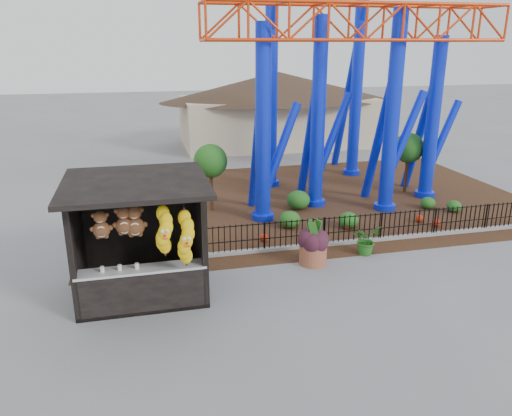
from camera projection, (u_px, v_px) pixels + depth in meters
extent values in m
plane|color=slate|center=(263.00, 300.00, 12.88)|extent=(120.00, 120.00, 0.00)
cube|color=#331E11|center=(308.00, 199.00, 21.15)|extent=(18.00, 12.00, 0.02)
cube|color=gray|center=(358.00, 241.00, 16.52)|extent=(18.00, 0.18, 0.12)
cube|color=black|center=(144.00, 289.00, 13.31)|extent=(3.20, 2.60, 0.10)
cube|color=black|center=(139.00, 223.00, 14.00)|extent=(3.20, 0.12, 3.00)
cube|color=black|center=(77.00, 244.00, 12.52)|extent=(0.12, 2.60, 3.00)
cube|color=black|center=(199.00, 234.00, 13.20)|extent=(0.12, 2.60, 3.00)
cube|color=black|center=(135.00, 183.00, 12.14)|extent=(3.50, 3.40, 0.12)
cube|color=black|center=(72.00, 264.00, 11.38)|extent=(0.14, 0.14, 3.00)
cube|color=black|center=(205.00, 252.00, 12.06)|extent=(0.14, 0.14, 3.00)
cube|color=black|center=(143.00, 291.00, 12.19)|extent=(3.00, 0.50, 1.10)
cube|color=silver|center=(141.00, 269.00, 12.01)|extent=(3.10, 0.55, 0.06)
cylinder|color=black|center=(136.00, 206.00, 11.09)|extent=(2.90, 0.04, 0.04)
cylinder|color=#0D25E5|center=(263.00, 126.00, 17.65)|extent=(0.56, 0.56, 7.00)
cylinder|color=#0D25E5|center=(263.00, 216.00, 18.72)|extent=(0.84, 0.84, 0.24)
cylinder|color=#0D25E5|center=(318.00, 115.00, 19.26)|extent=(0.56, 0.56, 7.30)
cylinder|color=#0D25E5|center=(315.00, 202.00, 20.38)|extent=(0.84, 0.84, 0.24)
cylinder|color=#0D25E5|center=(392.00, 115.00, 18.68)|extent=(0.56, 0.56, 7.50)
cylinder|color=#0D25E5|center=(385.00, 207.00, 19.82)|extent=(0.84, 0.84, 0.24)
cylinder|color=#0D25E5|center=(433.00, 120.00, 20.48)|extent=(0.56, 0.56, 6.60)
cylinder|color=#0D25E5|center=(424.00, 194.00, 21.48)|extent=(0.84, 0.84, 0.24)
cylinder|color=#0D25E5|center=(271.00, 80.00, 21.74)|extent=(0.56, 0.56, 9.50)
cylinder|color=#0D25E5|center=(270.00, 183.00, 23.20)|extent=(0.84, 0.84, 0.24)
cylinder|color=#0D25E5|center=(358.00, 66.00, 23.50)|extent=(0.56, 0.56, 10.50)
cylinder|color=#0D25E5|center=(351.00, 172.00, 25.12)|extent=(0.84, 0.84, 0.24)
cylinder|color=#0D25E5|center=(257.00, 146.00, 18.76)|extent=(0.36, 2.21, 5.85)
cylinder|color=#0D25E5|center=(279.00, 153.00, 18.41)|extent=(1.62, 0.32, 3.73)
cylinder|color=#0D25E5|center=(310.00, 135.00, 20.38)|extent=(0.36, 2.29, 6.10)
cylinder|color=#0D25E5|center=(331.00, 141.00, 20.04)|extent=(1.67, 0.32, 3.88)
cylinder|color=#0D25E5|center=(379.00, 135.00, 19.80)|extent=(0.36, 2.34, 6.26)
cylinder|color=#0D25E5|center=(403.00, 142.00, 19.46)|extent=(1.71, 0.32, 3.99)
cylinder|color=#0D25E5|center=(419.00, 136.00, 21.57)|extent=(0.36, 2.10, 5.53)
cylinder|color=#0D25E5|center=(441.00, 142.00, 21.22)|extent=(1.54, 0.32, 3.52)
cylinder|color=#965136|center=(313.00, 253.00, 14.90)|extent=(1.06, 1.06, 0.64)
ellipsoid|color=#32141F|center=(314.00, 233.00, 14.70)|extent=(0.70, 0.70, 0.64)
imported|color=#255719|center=(366.00, 240.00, 15.55)|extent=(1.07, 1.02, 0.94)
ellipsoid|color=#1F5418|center=(290.00, 219.00, 17.79)|extent=(0.76, 0.76, 0.60)
ellipsoid|color=#1F5418|center=(348.00, 220.00, 17.76)|extent=(0.72, 0.72, 0.58)
ellipsoid|color=#1F5418|center=(428.00, 203.00, 19.85)|extent=(0.58, 0.58, 0.47)
ellipsoid|color=#1F5418|center=(298.00, 200.00, 19.77)|extent=(0.93, 0.93, 0.74)
ellipsoid|color=#1F5418|center=(454.00, 206.00, 19.47)|extent=(0.57, 0.57, 0.45)
sphere|color=#B1230B|center=(264.00, 238.00, 16.57)|extent=(0.28, 0.28, 0.28)
sphere|color=#B1230B|center=(347.00, 225.00, 17.67)|extent=(0.28, 0.28, 0.28)
sphere|color=#B1230B|center=(419.00, 218.00, 18.37)|extent=(0.28, 0.28, 0.28)
sphere|color=#B1230B|center=(436.00, 223.00, 17.91)|extent=(0.28, 0.28, 0.28)
cube|color=#BFAD8C|center=(277.00, 121.00, 32.20)|extent=(12.00, 6.00, 3.00)
cone|color=#332319|center=(278.00, 83.00, 31.44)|extent=(15.00, 15.00, 1.80)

